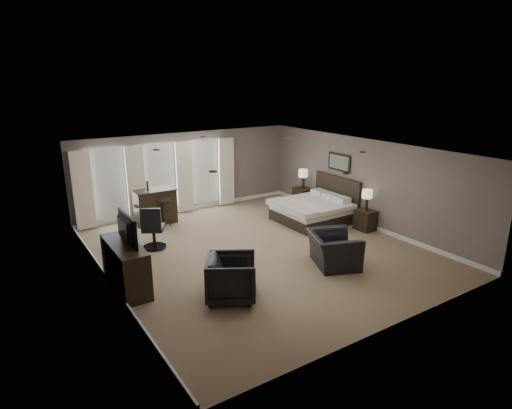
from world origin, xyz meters
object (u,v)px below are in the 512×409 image
lamp_near (367,200)px  bar_stool_left (140,216)px  bed (310,201)px  bar_stool_right (164,212)px  dresser (126,266)px  armchair_far (231,276)px  desk_chair (153,227)px  lamp_far (303,179)px  bar_counter (155,206)px  nightstand_near (365,220)px  nightstand_far (303,197)px  armchair_near (333,244)px  tv (123,241)px

lamp_near → bar_stool_left: 6.66m
bed → bar_stool_right: size_ratio=2.43×
dresser → armchair_far: bearing=-44.1°
lamp_near → desk_chair: bearing=160.4°
bar_stool_left → lamp_far: bearing=-9.6°
armchair_far → bar_counter: size_ratio=0.81×
bed → dresser: 6.16m
nightstand_near → lamp_far: bearing=90.0°
bar_counter → bar_stool_left: bar_counter is taller
lamp_far → desk_chair: lamp_far is taller
bar_counter → lamp_far: bearing=-11.4°
bar_counter → dresser: bearing=-118.4°
nightstand_far → armchair_far: (-5.28, -4.30, 0.18)m
bed → lamp_near: (0.89, -1.45, 0.25)m
armchair_near → lamp_far: bearing=-7.9°
bar_stool_right → desk_chair: (-0.87, -1.51, 0.16)m
nightstand_far → armchair_near: bearing=-120.4°
bar_stool_left → bar_stool_right: 0.72m
bar_counter → nightstand_far: bearing=-11.4°
nightstand_far → lamp_near: lamp_near is taller
tv → desk_chair: desk_chair is taller
tv → lamp_near: bearing=-91.5°
armchair_far → desk_chair: (-0.37, 3.41, 0.08)m
tv → armchair_far: size_ratio=1.10×
nightstand_far → bar_stool_left: bearing=170.4°
nightstand_near → bar_counter: 6.27m
dresser → lamp_far: bearing=21.4°
nightstand_near → tv: 6.97m
bed → bar_counter: (-4.02, 2.44, -0.12)m
nightstand_near → bar_counter: bar_counter is taller
bed → dresser: (-6.03, -1.26, -0.15)m
lamp_near → lamp_far: lamp_far is taller
bed → dresser: bearing=-168.2°
nightstand_near → desk_chair: desk_chair is taller
tv → armchair_near: 4.73m
dresser → bar_stool_right: dresser is taller
nightstand_far → tv: tv is taller
lamp_far → tv: bearing=-158.6°
bar_counter → bar_stool_right: (0.13, -0.37, -0.11)m
desk_chair → bar_stool_left: bearing=-66.9°
armchair_far → bar_stool_left: (-0.15, 5.22, -0.15)m
nightstand_near → armchair_far: (-5.28, -1.40, 0.20)m
tv → armchair_near: size_ratio=0.90×
dresser → bar_counter: size_ratio=1.40×
nightstand_near → lamp_far: (0.00, 2.90, 0.67)m
armchair_far → lamp_near: bearing=-44.1°
lamp_near → tv: bearing=178.5°
lamp_far → bar_stool_right: lamp_far is taller
nightstand_near → bar_stool_left: (-5.43, 3.82, 0.05)m
armchair_near → bar_counter: bearing=47.7°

